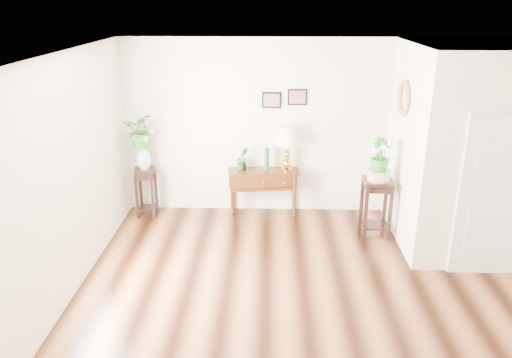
{
  "coord_description": "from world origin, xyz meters",
  "views": [
    {
      "loc": [
        -0.67,
        -4.98,
        3.37
      ],
      "look_at": [
        -0.85,
        1.3,
        1.06
      ],
      "focal_mm": 35.0,
      "sensor_mm": 36.0,
      "label": 1
    }
  ],
  "objects_px": {
    "console_table": "(263,192)",
    "table_lamp": "(287,149)",
    "plant_stand_b": "(376,208)",
    "plant_stand_a": "(147,192)"
  },
  "relations": [
    {
      "from": "table_lamp",
      "to": "plant_stand_a",
      "type": "bearing_deg",
      "value": -176.5
    },
    {
      "from": "table_lamp",
      "to": "plant_stand_a",
      "type": "height_order",
      "value": "table_lamp"
    },
    {
      "from": "table_lamp",
      "to": "plant_stand_b",
      "type": "xyz_separation_m",
      "value": [
        1.29,
        -0.74,
        -0.67
      ]
    },
    {
      "from": "console_table",
      "to": "table_lamp",
      "type": "xyz_separation_m",
      "value": [
        0.37,
        0.0,
        0.73
      ]
    },
    {
      "from": "console_table",
      "to": "plant_stand_a",
      "type": "height_order",
      "value": "plant_stand_a"
    },
    {
      "from": "plant_stand_a",
      "to": "plant_stand_b",
      "type": "bearing_deg",
      "value": -9.64
    },
    {
      "from": "plant_stand_a",
      "to": "plant_stand_b",
      "type": "height_order",
      "value": "plant_stand_b"
    },
    {
      "from": "console_table",
      "to": "plant_stand_b",
      "type": "bearing_deg",
      "value": -31.66
    },
    {
      "from": "plant_stand_a",
      "to": "plant_stand_b",
      "type": "relative_size",
      "value": 0.91
    },
    {
      "from": "console_table",
      "to": "plant_stand_b",
      "type": "xyz_separation_m",
      "value": [
        1.67,
        -0.74,
        0.06
      ]
    }
  ]
}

